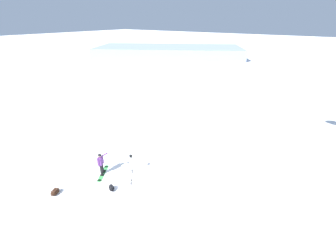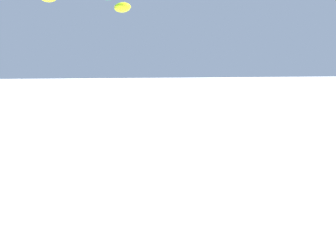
{
  "view_description": "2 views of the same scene",
  "coord_description": "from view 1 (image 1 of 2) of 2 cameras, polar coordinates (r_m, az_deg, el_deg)",
  "views": [
    {
      "loc": [
        6.79,
        10.23,
        9.56
      ],
      "look_at": [
        -2.0,
        4.0,
        4.21
      ],
      "focal_mm": 23.42,
      "sensor_mm": 36.0,
      "label": 1
    },
    {
      "loc": [
        -4.1,
        -1.57,
        8.05
      ],
      "look_at": [
        -3.09,
        5.74,
        6.02
      ],
      "focal_mm": 23.6,
      "sensor_mm": 36.0,
      "label": 2
    }
  ],
  "objects": [
    {
      "name": "camera_tripod",
      "position": [
        14.93,
        -9.57,
        -8.85
      ],
      "size": [
        0.48,
        0.49,
        1.46
      ],
      "color": "#262628",
      "rests_on": "ground_plane"
    },
    {
      "name": "snowboarder",
      "position": [
        15.38,
        -17.1,
        -8.92
      ],
      "size": [
        0.66,
        0.58,
        1.63
      ],
      "color": "black",
      "rests_on": "ground_plane"
    },
    {
      "name": "gear_bag_small",
      "position": [
        15.33,
        -27.34,
        -14.96
      ],
      "size": [
        0.71,
        0.58,
        0.32
      ],
      "color": "black",
      "rests_on": "ground_plane"
    },
    {
      "name": "distant_ridge",
      "position": [
        62.92,
        0.22,
        18.82
      ],
      "size": [
        32.04,
        40.49,
        2.59
      ],
      "color": "#8C9EC2",
      "rests_on": "ground_plane"
    },
    {
      "name": "snowboard",
      "position": [
        15.94,
        -16.56,
        -11.67
      ],
      "size": [
        1.6,
        1.12,
        0.1
      ],
      "color": "#3F994C",
      "rests_on": "ground_plane"
    },
    {
      "name": "ground_plane",
      "position": [
        15.56,
        -16.93,
        -12.9
      ],
      "size": [
        300.0,
        300.0,
        0.0
      ],
      "primitive_type": "plane",
      "color": "white"
    },
    {
      "name": "gear_bag_large",
      "position": [
        14.41,
        -14.5,
        -15.29
      ],
      "size": [
        0.54,
        0.63,
        0.33
      ],
      "color": "black",
      "rests_on": "ground_plane"
    },
    {
      "name": "ski_poles",
      "position": [
        13.24,
        -9.36,
        -15.33
      ],
      "size": [
        0.31,
        0.27,
        1.26
      ],
      "color": "gray",
      "rests_on": "ground_plane"
    }
  ]
}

